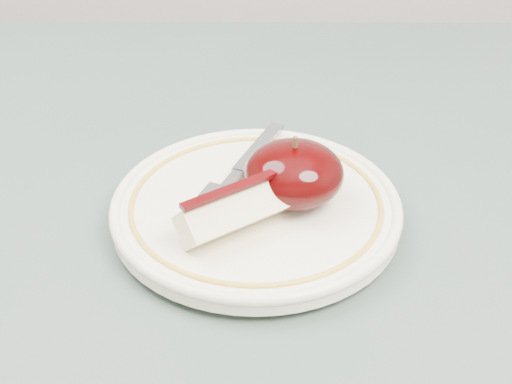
{
  "coord_description": "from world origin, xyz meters",
  "views": [
    {
      "loc": [
        0.09,
        -0.42,
        1.09
      ],
      "look_at": [
        0.09,
        0.03,
        0.78
      ],
      "focal_mm": 50.0,
      "sensor_mm": 36.0,
      "label": 1
    }
  ],
  "objects_px": {
    "plate": "(256,207)",
    "fork": "(238,173)",
    "apple_half": "(294,174)",
    "table": "(143,328)"
  },
  "relations": [
    {
      "from": "table",
      "to": "fork",
      "type": "height_order",
      "value": "fork"
    },
    {
      "from": "apple_half",
      "to": "table",
      "type": "bearing_deg",
      "value": -164.13
    },
    {
      "from": "table",
      "to": "plate",
      "type": "xyz_separation_m",
      "value": [
        0.09,
        0.03,
        0.1
      ]
    },
    {
      "from": "plate",
      "to": "apple_half",
      "type": "relative_size",
      "value": 2.95
    },
    {
      "from": "apple_half",
      "to": "fork",
      "type": "relative_size",
      "value": 0.49
    },
    {
      "from": "table",
      "to": "apple_half",
      "type": "distance_m",
      "value": 0.18
    },
    {
      "from": "plate",
      "to": "fork",
      "type": "relative_size",
      "value": 1.44
    },
    {
      "from": "table",
      "to": "fork",
      "type": "relative_size",
      "value": 5.76
    },
    {
      "from": "table",
      "to": "plate",
      "type": "height_order",
      "value": "plate"
    },
    {
      "from": "table",
      "to": "fork",
      "type": "xyz_separation_m",
      "value": [
        0.08,
        0.06,
        0.11
      ]
    }
  ]
}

